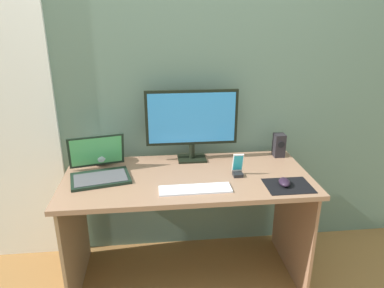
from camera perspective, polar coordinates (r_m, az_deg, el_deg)
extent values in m
plane|color=olive|center=(2.47, -0.72, -20.37)|extent=(8.00, 8.00, 0.00)
cube|color=slate|center=(2.29, -1.81, 11.32)|extent=(6.00, 0.04, 2.50)
cube|color=#946C52|center=(2.08, -0.81, -5.46)|extent=(1.43, 0.65, 0.03)
cube|color=#937251|center=(2.30, -18.28, -14.05)|extent=(0.02, 0.61, 0.69)
cube|color=#95694D|center=(2.40, 15.89, -12.24)|extent=(0.02, 0.61, 0.69)
cube|color=black|center=(2.29, -0.03, -2.34)|extent=(0.18, 0.14, 0.01)
cylinder|color=black|center=(2.27, -0.03, -1.11)|extent=(0.04, 0.04, 0.09)
cube|color=black|center=(2.20, -0.03, 4.27)|extent=(0.58, 0.02, 0.35)
cube|color=#338CD8|center=(2.19, 0.00, 4.20)|extent=(0.54, 0.00, 0.31)
cube|color=black|center=(2.39, 13.85, -0.19)|extent=(0.07, 0.07, 0.15)
cylinder|color=black|center=(2.35, 14.20, -0.10)|extent=(0.04, 0.00, 0.04)
cube|color=black|center=(2.08, -14.56, -5.38)|extent=(0.37, 0.29, 0.02)
cube|color=#47474C|center=(2.07, -14.55, -5.27)|extent=(0.32, 0.23, 0.00)
cube|color=black|center=(2.17, -15.15, -1.12)|extent=(0.33, 0.14, 0.21)
cube|color=#4CB266|center=(2.17, -15.15, -1.13)|extent=(0.30, 0.12, 0.18)
sphere|color=silver|center=(2.28, -14.64, -1.10)|extent=(0.18, 0.18, 0.18)
cube|color=white|center=(1.91, 0.52, -7.30)|extent=(0.39, 0.12, 0.01)
cube|color=black|center=(2.02, 15.26, -6.51)|extent=(0.25, 0.20, 0.00)
ellipsoid|color=black|center=(2.01, 14.68, -5.96)|extent=(0.07, 0.11, 0.04)
cube|color=black|center=(2.08, 7.41, -4.91)|extent=(0.06, 0.05, 0.02)
cube|color=white|center=(2.06, 7.40, -3.02)|extent=(0.06, 0.04, 0.12)
cube|color=#26A5BF|center=(2.06, 7.43, -3.04)|extent=(0.05, 0.03, 0.10)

